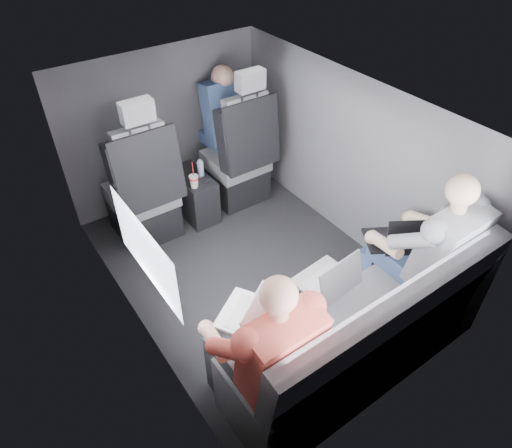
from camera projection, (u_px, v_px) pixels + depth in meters
floor at (252, 271)px, 3.51m from camera, size 2.60×2.60×0.00m
ceiling at (251, 107)px, 2.65m from camera, size 2.60×2.60×0.00m
panel_left at (126, 253)px, 2.68m from camera, size 0.02×2.60×1.35m
panel_right at (348, 160)px, 3.48m from camera, size 0.02×2.60×1.35m
panel_front at (165, 127)px, 3.90m from camera, size 1.80×0.02×1.35m
panel_back at (401, 328)px, 2.26m from camera, size 1.80×0.02×1.35m
side_window at (145, 252)px, 2.36m from camera, size 0.02×0.75×0.42m
seatbelt at (250, 128)px, 3.63m from camera, size 0.35×0.11×0.59m
front_seat_left at (144, 196)px, 3.59m from camera, size 0.52×0.58×1.26m
front_seat_right at (239, 161)px, 3.99m from camera, size 0.52×0.58×1.26m
center_console at (194, 195)px, 3.94m from camera, size 0.24×0.48×0.41m
rear_bench at (356, 340)px, 2.65m from camera, size 1.60×0.57×0.92m
soda_cup at (194, 181)px, 3.65m from camera, size 0.08×0.08×0.23m
water_bottle at (201, 169)px, 3.77m from camera, size 0.05×0.05×0.15m
laptop_white at (248, 314)px, 2.39m from camera, size 0.37×0.41×0.22m
laptop_silver at (329, 278)px, 2.58m from camera, size 0.34×0.32×0.23m
laptop_black at (400, 239)px, 2.84m from camera, size 0.41×0.45×0.24m
passenger_rear_left at (263, 348)px, 2.24m from camera, size 0.47×0.60×1.18m
passenger_rear_right at (424, 250)px, 2.77m from camera, size 0.50×0.62×1.22m
passenger_front_right at (224, 114)px, 3.94m from camera, size 0.38×0.38×0.73m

